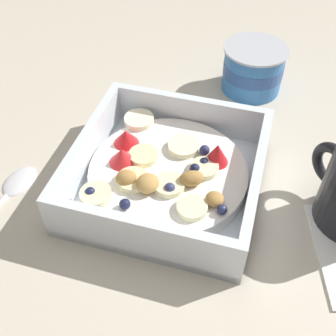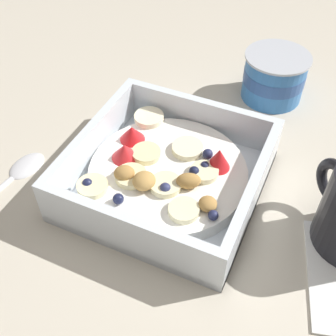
# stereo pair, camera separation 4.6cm
# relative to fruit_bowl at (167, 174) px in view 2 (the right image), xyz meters

# --- Properties ---
(ground_plane) EXTENTS (2.40, 2.40, 0.00)m
(ground_plane) POSITION_rel_fruit_bowl_xyz_m (-0.01, 0.01, -0.02)
(ground_plane) COLOR beige
(fruit_bowl) EXTENTS (0.20, 0.20, 0.06)m
(fruit_bowl) POSITION_rel_fruit_bowl_xyz_m (0.00, 0.00, 0.00)
(fruit_bowl) COLOR white
(fruit_bowl) RESTS_ON ground
(spoon) EXTENTS (0.04, 0.17, 0.01)m
(spoon) POSITION_rel_fruit_bowl_xyz_m (-0.17, -0.07, -0.02)
(spoon) COLOR silver
(spoon) RESTS_ON ground
(yogurt_cup) EXTENTS (0.09, 0.09, 0.06)m
(yogurt_cup) POSITION_rel_fruit_bowl_xyz_m (0.06, 0.21, 0.01)
(yogurt_cup) COLOR #3370B7
(yogurt_cup) RESTS_ON ground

